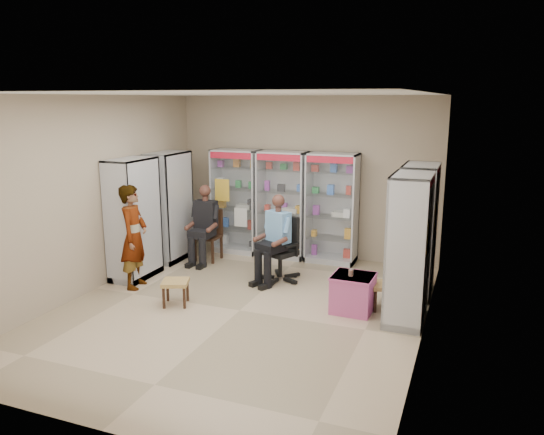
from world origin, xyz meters
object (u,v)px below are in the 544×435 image
at_px(cabinet_right_far, 418,230).
at_px(standing_man, 134,237).
at_px(woven_stool_a, 384,296).
at_px(wooden_chair, 208,235).
at_px(office_chair, 280,249).
at_px(cabinet_back_left, 237,201).
at_px(cabinet_right_near, 408,249).
at_px(cabinet_back_mid, 283,205).
at_px(cabinet_left_near, 133,219).
at_px(cabinet_left_far, 169,207).
at_px(seated_shopkeeper, 279,241).
at_px(cabinet_back_right, 332,208).
at_px(woven_stool_b, 176,293).
at_px(pink_trunk, 353,293).

distance_m(cabinet_right_far, standing_man, 4.38).
distance_m(woven_stool_a, standing_man, 3.94).
xyz_separation_m(wooden_chair, office_chair, (1.63, -0.57, 0.06)).
relative_size(cabinet_back_left, office_chair, 1.87).
xyz_separation_m(cabinet_right_near, office_chair, (-2.15, 0.93, -0.47)).
height_order(cabinet_back_mid, wooden_chair, cabinet_back_mid).
bearing_deg(cabinet_left_near, cabinet_back_mid, 137.20).
bearing_deg(woven_stool_a, cabinet_back_mid, 139.66).
xyz_separation_m(cabinet_left_far, standing_man, (0.28, -1.50, -0.18)).
distance_m(office_chair, seated_shopkeeper, 0.15).
relative_size(cabinet_right_near, standing_man, 1.21).
distance_m(wooden_chair, seated_shopkeeper, 1.76).
height_order(cabinet_back_mid, cabinet_back_right, same).
bearing_deg(cabinet_left_far, cabinet_left_near, -0.00).
distance_m(cabinet_left_far, office_chair, 2.39).
bearing_deg(cabinet_back_mid, woven_stool_b, -102.00).
bearing_deg(seated_shopkeeper, cabinet_back_mid, 131.73).
relative_size(cabinet_back_mid, pink_trunk, 3.62).
distance_m(wooden_chair, woven_stool_a, 3.66).
distance_m(cabinet_left_far, woven_stool_a, 4.32).
relative_size(cabinet_left_far, standing_man, 1.21).
distance_m(cabinet_right_near, cabinet_left_near, 4.46).
xyz_separation_m(cabinet_right_near, seated_shopkeeper, (-2.15, 0.88, -0.32)).
bearing_deg(woven_stool_b, woven_stool_a, 18.43).
bearing_deg(office_chair, cabinet_back_left, 160.70).
relative_size(cabinet_back_mid, cabinet_back_right, 1.00).
xyz_separation_m(cabinet_back_left, standing_man, (-0.65, -2.43, -0.18)).
xyz_separation_m(cabinet_left_near, seated_shopkeeper, (2.31, 0.68, -0.32)).
distance_m(cabinet_back_right, cabinet_left_far, 2.98).
height_order(cabinet_back_right, woven_stool_b, cabinet_back_right).
relative_size(cabinet_back_left, pink_trunk, 3.62).
bearing_deg(office_chair, pink_trunk, -7.60).
bearing_deg(cabinet_back_right, pink_trunk, -67.52).
bearing_deg(cabinet_back_right, woven_stool_b, -118.56).
bearing_deg(cabinet_right_far, cabinet_left_near, 101.41).
height_order(cabinet_left_far, woven_stool_a, cabinet_left_far).
relative_size(cabinet_back_mid, seated_shopkeeper, 1.47).
bearing_deg(cabinet_left_near, office_chair, 107.48).
height_order(cabinet_back_right, wooden_chair, cabinet_back_right).
distance_m(cabinet_left_near, seated_shopkeeper, 2.43).
distance_m(pink_trunk, woven_stool_b, 2.55).
bearing_deg(wooden_chair, cabinet_back_mid, 31.31).
bearing_deg(cabinet_right_near, cabinet_left_far, 73.75).
bearing_deg(woven_stool_b, office_chair, 56.31).
bearing_deg(wooden_chair, cabinet_left_far, -163.61).
xyz_separation_m(cabinet_left_far, woven_stool_a, (4.13, -0.98, -0.81)).
bearing_deg(standing_man, wooden_chair, -25.92).
bearing_deg(cabinet_right_near, office_chair, 66.61).
bearing_deg(cabinet_back_right, cabinet_back_left, 180.00).
height_order(cabinet_back_mid, cabinet_left_far, same).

